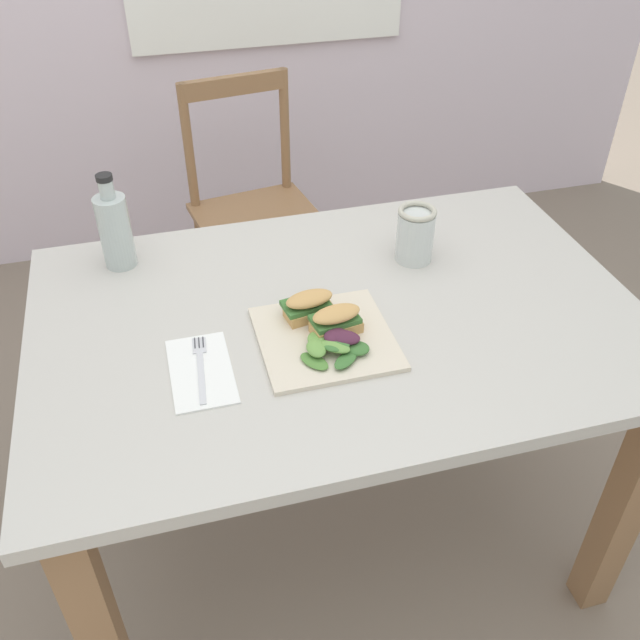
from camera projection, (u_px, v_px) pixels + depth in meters
The scene contains 11 objects.
ground_plane at pixel (320, 561), 1.80m from camera, with size 7.76×7.76×0.00m, color #7A6B5B.
dining_table at pixel (338, 359), 1.50m from camera, with size 1.25×0.84×0.74m.
chair_wooden_far at pixel (255, 213), 2.34m from camera, with size 0.46×0.46×0.87m.
plate_lunch at pixel (325, 338), 1.35m from camera, with size 0.26×0.26×0.01m, color beige.
sandwich_half_front at pixel (336, 320), 1.34m from camera, with size 0.11×0.08×0.06m.
sandwich_half_back at pixel (307, 305), 1.38m from camera, with size 0.11×0.08×0.06m.
salad_mixed_greens at pixel (334, 344), 1.30m from camera, with size 0.15×0.13×0.03m.
napkin_folded at pixel (201, 371), 1.28m from camera, with size 0.11×0.20×0.00m, color white.
fork_on_napkin at pixel (200, 363), 1.29m from camera, with size 0.03×0.19×0.00m.
bottle_cold_brew at pixel (116, 234), 1.52m from camera, with size 0.07×0.07×0.22m.
mason_jar_iced_tea at pixel (415, 237), 1.55m from camera, with size 0.09×0.09×0.13m.
Camera 1 is at (-0.27, -0.99, 1.60)m, focal length 38.72 mm.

